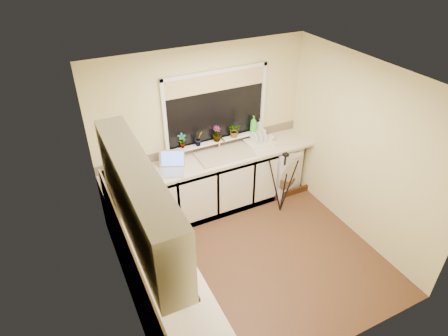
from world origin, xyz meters
TOP-DOWN VIEW (x-y plane):
  - floor at (0.00, 0.00)m, footprint 3.20×3.20m
  - ceiling at (0.00, 0.00)m, footprint 3.20×3.20m
  - wall_back at (0.00, 1.50)m, footprint 3.20×0.00m
  - wall_front at (0.00, -1.50)m, footprint 3.20×0.00m
  - wall_left at (-1.60, 0.00)m, footprint 0.00×3.00m
  - wall_right at (1.60, 0.00)m, footprint 0.00×3.00m
  - base_cabinet_back at (-0.33, 1.20)m, footprint 2.55×0.60m
  - base_cabinet_left at (-1.30, -0.30)m, footprint 0.54×2.40m
  - worktop_back at (0.00, 1.20)m, footprint 3.20×0.60m
  - worktop_left at (-1.30, -0.30)m, footprint 0.60×2.40m
  - upper_cabinet at (-1.44, -0.45)m, footprint 0.28×1.90m
  - splashback_left at (-1.59, -0.30)m, footprint 0.02×2.40m
  - splashback_back at (0.00, 1.49)m, footprint 3.20×0.02m
  - window_glass at (0.20, 1.49)m, footprint 1.50×0.02m
  - window_blind at (0.20, 1.46)m, footprint 1.50×0.02m
  - windowsill at (0.20, 1.43)m, footprint 1.60×0.14m
  - sink at (0.20, 1.20)m, footprint 0.82×0.46m
  - faucet at (0.20, 1.38)m, footprint 0.03×0.03m
  - washing_machine at (1.20, 1.23)m, footprint 0.72×0.71m
  - laptop at (-0.62, 1.17)m, footprint 0.46×0.45m
  - kettle at (-1.25, 0.06)m, footprint 0.15×0.15m
  - dish_rack at (0.81, 1.24)m, footprint 0.42×0.33m
  - tripod at (0.90, 0.67)m, footprint 0.51×0.51m
  - glass_jug at (-1.19, -0.88)m, footprint 0.11×0.11m
  - steel_jar at (-1.37, -0.30)m, footprint 0.08×0.08m
  - microwave at (-1.32, 0.77)m, footprint 0.56×0.70m
  - plant_a at (-0.36, 1.43)m, footprint 0.13×0.10m
  - plant_b at (-0.12, 1.39)m, footprint 0.14×0.12m
  - plant_c at (0.17, 1.40)m, footprint 0.17×0.17m
  - plant_d at (0.46, 1.40)m, footprint 0.19×0.17m
  - soap_bottle_green at (0.79, 1.41)m, footprint 0.12×0.12m
  - soap_bottle_clear at (0.92, 1.42)m, footprint 0.10×0.10m
  - cup_back at (1.05, 1.28)m, footprint 0.12×0.12m
  - cup_left at (-1.35, -0.56)m, footprint 0.12×0.12m

SIDE VIEW (x-z plane):
  - floor at x=0.00m, z-range 0.00..0.00m
  - washing_machine at x=1.20m, z-range 0.00..0.81m
  - base_cabinet_back at x=-0.33m, z-range 0.00..0.86m
  - base_cabinet_left at x=-1.30m, z-range 0.00..0.86m
  - tripod at x=0.90m, z-range 0.00..1.02m
  - worktop_back at x=0.00m, z-range 0.86..0.90m
  - worktop_left at x=-1.30m, z-range 0.86..0.90m
  - sink at x=0.20m, z-range 0.90..0.93m
  - dish_rack at x=0.81m, z-range 0.90..0.96m
  - cup_back at x=1.05m, z-range 0.90..0.99m
  - cup_left at x=-1.35m, z-range 0.90..0.99m
  - steel_jar at x=-1.37m, z-range 0.90..1.01m
  - laptop at x=-0.62m, z-range 0.84..1.10m
  - splashback_back at x=0.00m, z-range 0.90..1.04m
  - glass_jug at x=-1.19m, z-range 0.90..1.05m
  - kettle at x=-1.25m, z-range 0.90..1.09m
  - faucet at x=0.20m, z-range 0.90..1.14m
  - windowsill at x=0.20m, z-range 1.02..1.05m
  - microwave at x=-1.32m, z-range 0.90..1.24m
  - splashback_left at x=-1.59m, z-range 0.90..1.35m
  - soap_bottle_clear at x=0.92m, z-range 1.05..1.23m
  - plant_d at x=0.46m, z-range 1.05..1.26m
  - plant_b at x=-0.12m, z-range 1.05..1.27m
  - plant_a at x=-0.36m, z-range 1.05..1.28m
  - plant_c at x=0.17m, z-range 1.05..1.29m
  - soap_bottle_green at x=0.79m, z-range 1.05..1.32m
  - wall_back at x=0.00m, z-range -0.38..2.83m
  - wall_front at x=0.00m, z-range -0.38..2.83m
  - wall_left at x=-1.60m, z-range -0.27..2.73m
  - wall_right at x=1.60m, z-range -0.27..2.73m
  - window_glass at x=0.20m, z-range 1.05..2.05m
  - upper_cabinet at x=-1.44m, z-range 1.45..2.15m
  - window_blind at x=0.20m, z-range 1.80..2.05m
  - ceiling at x=0.00m, z-range 2.45..2.45m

